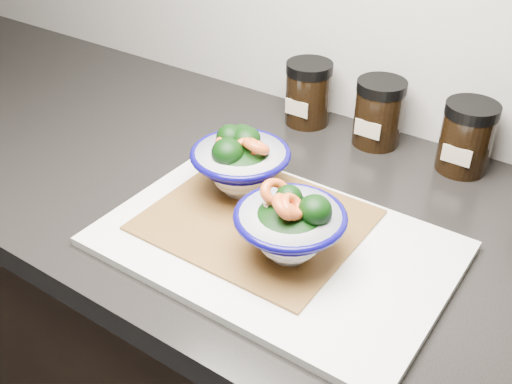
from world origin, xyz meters
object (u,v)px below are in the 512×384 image
Objects in this scene: bowl_right at (291,226)px; spice_jar_a at (308,93)px; cutting_board at (275,244)px; spice_jar_c at (467,137)px; spice_jar_b at (379,113)px; bowl_left at (240,162)px.

spice_jar_a is (-0.18, 0.35, -0.00)m from bowl_right.
spice_jar_c reaches higher than cutting_board.
bowl_right is 0.35m from spice_jar_b.
bowl_right reaches higher than bowl_left.
spice_jar_b is (-0.05, 0.35, -0.00)m from bowl_right.
spice_jar_c is at bearing 67.92° from cutting_board.
spice_jar_b reaches higher than cutting_board.
spice_jar_c is (0.24, 0.27, -0.01)m from bowl_left.
spice_jar_c is (0.14, 0.33, 0.05)m from cutting_board.
bowl_left and spice_jar_b have the same top height.
bowl_right is 0.39m from spice_jar_a.
spice_jar_b is 0.15m from spice_jar_c.
spice_jar_c is at bearing 0.00° from spice_jar_b.
spice_jar_a is 0.28m from spice_jar_c.
cutting_board is at bearing -87.77° from spice_jar_b.
cutting_board is 0.07m from bowl_right.
bowl_right is 0.36m from spice_jar_c.
spice_jar_b is at bearing 0.00° from spice_jar_a.
cutting_board is 3.98× the size of spice_jar_a.
bowl_right is at bearing -106.25° from spice_jar_c.
spice_jar_b is at bearing 97.52° from bowl_right.
spice_jar_a reaches higher than cutting_board.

